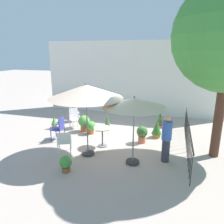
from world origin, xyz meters
TOP-DOWN VIEW (x-y plane):
  - ground_plane at (0.00, 0.00)m, footprint 60.00×60.00m
  - villa_facade at (0.00, 4.38)m, footprint 10.21×0.30m
  - terrace_railing at (3.06, 0.00)m, footprint 0.03×4.97m
  - patio_umbrella_0 at (1.32, -1.52)m, footprint 1.95×1.95m
  - patio_umbrella_1 at (-0.31, -1.37)m, footprint 2.48×2.48m
  - cafe_table_0 at (-0.05, -0.55)m, footprint 0.65×0.65m
  - patio_chair_0 at (-2.53, 1.95)m, footprint 0.63×0.64m
  - patio_chair_1 at (-1.14, -1.53)m, footprint 0.63×0.64m
  - patio_chair_2 at (-2.01, 1.08)m, footprint 0.61×0.61m
  - patio_chair_3 at (-1.97, -0.42)m, footprint 0.46×0.50m
  - potted_plant_0 at (-0.97, 0.55)m, footprint 0.44×0.44m
  - potted_plant_1 at (1.88, 2.58)m, footprint 0.23×0.23m
  - potted_plant_2 at (1.87, 0.94)m, footprint 0.42×0.42m
  - potted_plant_3 at (-0.40, 1.18)m, footprint 0.24×0.24m
  - potted_plant_4 at (-2.88, 0.68)m, footprint 0.28×0.28m
  - potted_plant_5 at (1.35, 0.21)m, footprint 0.45×0.45m
  - potted_plant_6 at (-0.51, -2.60)m, footprint 0.38×0.39m
  - potted_plant_7 at (-1.38, 0.76)m, footprint 0.53×0.53m
  - standing_person at (2.33, -1.09)m, footprint 0.45×0.45m

SIDE VIEW (x-z plane):
  - ground_plane at x=0.00m, z-range 0.00..0.00m
  - potted_plant_6 at x=-0.51m, z-range 0.03..0.54m
  - potted_plant_4 at x=-2.88m, z-range 0.01..0.59m
  - potted_plant_0 at x=-0.97m, z-range 0.03..0.62m
  - potted_plant_2 at x=1.87m, z-range 0.02..0.74m
  - potted_plant_1 at x=1.88m, z-range -0.01..0.78m
  - potted_plant_5 at x=1.35m, z-range 0.05..0.74m
  - potted_plant_3 at x=-0.40m, z-range 0.01..0.82m
  - potted_plant_7 at x=-1.38m, z-range 0.05..0.80m
  - patio_chair_1 at x=-1.14m, z-range 0.08..0.93m
  - patio_chair_2 at x=-2.01m, z-range 0.05..0.99m
  - cafe_table_0 at x=-0.05m, z-range 0.14..0.90m
  - patio_chair_0 at x=-2.53m, z-range 0.08..0.96m
  - patio_chair_3 at x=-1.97m, z-range 0.07..1.03m
  - terrace_railing at x=3.06m, z-range 0.17..1.19m
  - standing_person at x=2.33m, z-range 0.02..1.62m
  - patio_umbrella_0 at x=1.32m, z-range 0.88..3.12m
  - villa_facade at x=0.00m, z-range 0.00..4.15m
  - patio_umbrella_1 at x=-0.31m, z-range 0.98..3.53m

